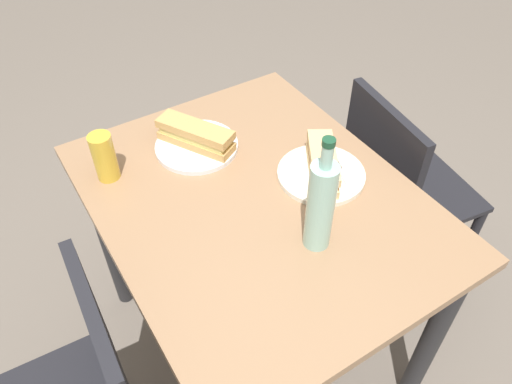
% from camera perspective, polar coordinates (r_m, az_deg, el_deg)
% --- Properties ---
extents(ground_plane, '(8.00, 8.00, 0.00)m').
position_cam_1_polar(ground_plane, '(1.95, -0.00, -16.57)').
color(ground_plane, '#6B6056').
extents(dining_table, '(1.01, 0.80, 0.76)m').
position_cam_1_polar(dining_table, '(1.43, -0.00, -4.29)').
color(dining_table, '#997251').
rests_on(dining_table, ground).
extents(chair_far, '(0.45, 0.45, 0.84)m').
position_cam_1_polar(chair_far, '(1.84, 15.72, 0.53)').
color(chair_far, black).
rests_on(chair_far, ground).
extents(plate_near, '(0.25, 0.25, 0.01)m').
position_cam_1_polar(plate_near, '(1.41, 7.46, 2.03)').
color(plate_near, silver).
rests_on(plate_near, dining_table).
extents(baguette_sandwich_near, '(0.22, 0.17, 0.07)m').
position_cam_1_polar(baguette_sandwich_near, '(1.38, 7.62, 3.31)').
color(baguette_sandwich_near, '#DBB77A').
rests_on(baguette_sandwich_near, plate_near).
extents(knife_near, '(0.17, 0.07, 0.01)m').
position_cam_1_polar(knife_near, '(1.42, 9.58, 2.66)').
color(knife_near, silver).
rests_on(knife_near, plate_near).
extents(plate_far, '(0.25, 0.25, 0.01)m').
position_cam_1_polar(plate_far, '(1.50, -6.80, 5.24)').
color(plate_far, white).
rests_on(plate_far, dining_table).
extents(baguette_sandwich_far, '(0.24, 0.18, 0.07)m').
position_cam_1_polar(baguette_sandwich_far, '(1.47, -6.94, 6.49)').
color(baguette_sandwich_far, tan).
rests_on(baguette_sandwich_far, plate_far).
extents(knife_far, '(0.14, 0.12, 0.01)m').
position_cam_1_polar(knife_far, '(1.53, -6.08, 6.79)').
color(knife_far, silver).
rests_on(knife_far, plate_far).
extents(water_bottle, '(0.07, 0.07, 0.32)m').
position_cam_1_polar(water_bottle, '(1.15, 7.41, -1.47)').
color(water_bottle, '#99C6B7').
rests_on(water_bottle, dining_table).
extents(beer_glass, '(0.06, 0.06, 0.14)m').
position_cam_1_polar(beer_glass, '(1.41, -16.99, 3.86)').
color(beer_glass, gold).
rests_on(beer_glass, dining_table).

